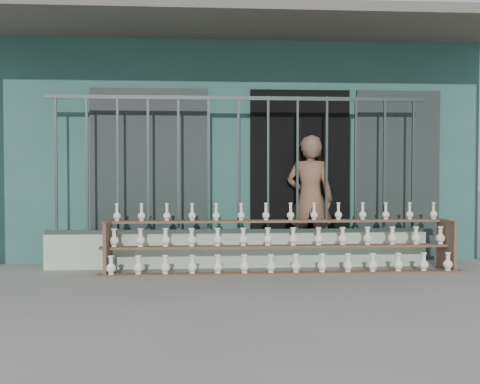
{
  "coord_description": "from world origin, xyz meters",
  "views": [
    {
      "loc": [
        -0.55,
        -6.58,
        1.27
      ],
      "look_at": [
        0.0,
        1.0,
        1.0
      ],
      "focal_mm": 45.0,
      "sensor_mm": 36.0,
      "label": 1
    }
  ],
  "objects": [
    {
      "name": "parapet_wall",
      "position": [
        0.0,
        1.3,
        0.23
      ],
      "size": [
        5.0,
        0.2,
        0.45
      ],
      "primitive_type": "cube",
      "color": "#AFC8AB",
      "rests_on": "ground"
    },
    {
      "name": "security_fence",
      "position": [
        -0.0,
        1.3,
        1.35
      ],
      "size": [
        5.0,
        0.04,
        1.8
      ],
      "color": "#283330",
      "rests_on": "parapet_wall"
    },
    {
      "name": "elderly_woman",
      "position": [
        1.0,
        1.57,
        0.88
      ],
      "size": [
        0.73,
        0.57,
        1.75
      ],
      "primitive_type": "imported",
      "rotation": [
        0.0,
        0.0,
        2.89
      ],
      "color": "brown",
      "rests_on": "ground"
    },
    {
      "name": "workshop_building",
      "position": [
        0.0,
        4.23,
        1.62
      ],
      "size": [
        7.4,
        6.6,
        3.21
      ],
      "color": "#2A5951",
      "rests_on": "ground"
    },
    {
      "name": "ground",
      "position": [
        0.0,
        0.0,
        0.0
      ],
      "size": [
        60.0,
        60.0,
        0.0
      ],
      "primitive_type": "plane",
      "color": "slate"
    },
    {
      "name": "shelf_rack",
      "position": [
        0.51,
        0.88,
        0.36
      ],
      "size": [
        4.5,
        0.68,
        0.85
      ],
      "color": "brown",
      "rests_on": "ground"
    }
  ]
}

